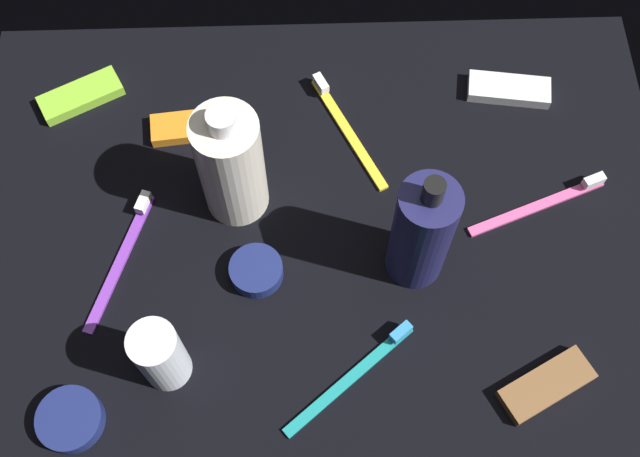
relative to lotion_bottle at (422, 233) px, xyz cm
name	(u,v)px	position (x,y,z in cm)	size (l,w,h in cm)	color
ground_plane	(320,241)	(-10.73, 3.32, -8.96)	(84.00, 64.00, 1.20)	black
lotion_bottle	(422,233)	(0.00, 0.00, 0.00)	(6.52, 6.52, 19.15)	#1E1E4E
bodywash_bottle	(231,165)	(-20.46, 9.01, -0.16)	(7.48, 7.48, 18.15)	silver
deodorant_stick	(160,355)	(-27.68, -11.66, -3.22)	(5.10, 5.10, 10.28)	silver
toothbrush_teal	(357,372)	(-7.17, -12.80, -7.75)	(14.72, 12.29, 2.10)	teal
toothbrush_pink	(545,202)	(16.37, 7.13, -7.75)	(17.25, 7.52, 2.10)	#E55999
toothbrush_yellow	(344,125)	(-7.19, 18.75, -7.75)	(8.98, 16.70, 2.10)	yellow
toothbrush_purple	(123,252)	(-33.62, 2.06, -7.75)	(7.03, 17.40, 2.10)	purple
snack_bar_orange	(193,126)	(-26.16, 18.98, -7.61)	(10.40, 4.00, 1.50)	orange
snack_bar_white	(509,89)	(14.13, 23.35, -7.61)	(10.40, 4.00, 1.50)	white
snack_bar_lime	(81,96)	(-40.70, 24.01, -7.61)	(10.40, 4.00, 1.50)	#8CD133
snack_bar_brown	(546,385)	(13.04, -14.92, -7.61)	(10.40, 4.00, 1.50)	brown
cream_tin_left	(256,271)	(-18.14, -0.87, -7.33)	(6.14, 6.14, 2.05)	navy
cream_tin_right	(70,420)	(-37.56, -17.12, -7.32)	(6.91, 6.91, 2.07)	navy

